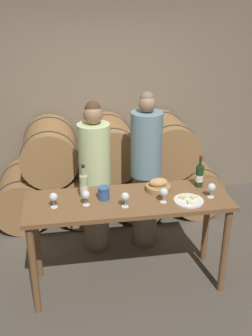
# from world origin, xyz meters

# --- Properties ---
(ground_plane) EXTENTS (10.00, 10.00, 0.00)m
(ground_plane) POSITION_xyz_m (0.00, 0.00, 0.00)
(ground_plane) COLOR #564F44
(stone_wall_back) EXTENTS (10.00, 0.12, 3.20)m
(stone_wall_back) POSITION_xyz_m (0.00, 1.95, 1.60)
(stone_wall_back) COLOR #7F705B
(stone_wall_back) RESTS_ON ground_plane
(barrel_stack) EXTENTS (2.78, 0.86, 1.23)m
(barrel_stack) POSITION_xyz_m (-0.00, 1.40, 0.57)
(barrel_stack) COLOR #9E7042
(barrel_stack) RESTS_ON ground_plane
(tasting_table) EXTENTS (1.83, 0.61, 0.93)m
(tasting_table) POSITION_xyz_m (0.00, 0.00, 0.79)
(tasting_table) COLOR brown
(tasting_table) RESTS_ON ground_plane
(person_left) EXTENTS (0.33, 0.33, 1.66)m
(person_left) POSITION_xyz_m (-0.24, 0.66, 0.85)
(person_left) COLOR #756651
(person_left) RESTS_ON ground_plane
(person_right) EXTENTS (0.33, 0.33, 1.73)m
(person_right) POSITION_xyz_m (0.30, 0.66, 0.88)
(person_right) COLOR #756651
(person_right) RESTS_ON ground_plane
(wine_bottle_red) EXTENTS (0.08, 0.08, 0.31)m
(wine_bottle_red) POSITION_xyz_m (0.70, 0.15, 1.04)
(wine_bottle_red) COLOR #193819
(wine_bottle_red) RESTS_ON tasting_table
(wine_bottle_white) EXTENTS (0.08, 0.08, 0.31)m
(wine_bottle_white) POSITION_xyz_m (-0.38, 0.10, 1.04)
(wine_bottle_white) COLOR #ADBC7F
(wine_bottle_white) RESTS_ON tasting_table
(blue_crock) EXTENTS (0.11, 0.11, 0.12)m
(blue_crock) POSITION_xyz_m (-0.21, 0.04, 0.99)
(blue_crock) COLOR #335693
(blue_crock) RESTS_ON tasting_table
(bread_basket) EXTENTS (0.23, 0.23, 0.13)m
(bread_basket) POSITION_xyz_m (0.30, 0.12, 0.98)
(bread_basket) COLOR #A87F4C
(bread_basket) RESTS_ON tasting_table
(cheese_plate) EXTENTS (0.26, 0.26, 0.04)m
(cheese_plate) POSITION_xyz_m (0.52, -0.13, 0.94)
(cheese_plate) COLOR white
(cheese_plate) RESTS_ON tasting_table
(wine_glass_far_left) EXTENTS (0.07, 0.07, 0.14)m
(wine_glass_far_left) POSITION_xyz_m (-0.65, -0.04, 1.02)
(wine_glass_far_left) COLOR white
(wine_glass_far_left) RESTS_ON tasting_table
(wine_glass_left) EXTENTS (0.07, 0.07, 0.14)m
(wine_glass_left) POSITION_xyz_m (-0.37, -0.05, 1.02)
(wine_glass_left) COLOR white
(wine_glass_left) RESTS_ON tasting_table
(wine_glass_center) EXTENTS (0.07, 0.07, 0.14)m
(wine_glass_center) POSITION_xyz_m (-0.05, -0.13, 1.02)
(wine_glass_center) COLOR white
(wine_glass_center) RESTS_ON tasting_table
(wine_glass_right) EXTENTS (0.07, 0.07, 0.14)m
(wine_glass_right) POSITION_xyz_m (0.30, -0.10, 1.02)
(wine_glass_right) COLOR white
(wine_glass_right) RESTS_ON tasting_table
(wine_glass_far_right) EXTENTS (0.07, 0.07, 0.14)m
(wine_glass_far_right) POSITION_xyz_m (0.74, -0.08, 1.02)
(wine_glass_far_right) COLOR white
(wine_glass_far_right) RESTS_ON tasting_table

